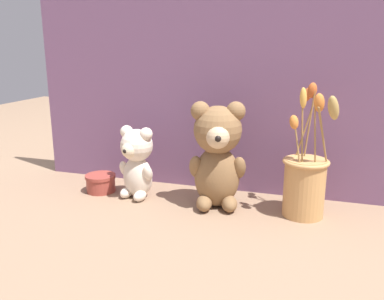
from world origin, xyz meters
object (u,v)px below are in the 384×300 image
Objects in this scene: teddy_bear_large at (217,153)px; decorative_tin_tall at (101,183)px; flower_vase at (305,180)px; teddy_bear_medium at (137,161)px.

decorative_tin_tall is (-0.38, 0.01, -0.13)m from teddy_bear_large.
teddy_bear_large is 0.85× the size of flower_vase.
flower_vase is (0.49, 0.01, -0.01)m from teddy_bear_medium.
decorative_tin_tall is at bearing 176.05° from teddy_bear_medium.
teddy_bear_large is at bearing -178.35° from flower_vase.
decorative_tin_tall is at bearing 179.91° from flower_vase.
teddy_bear_large is 0.25m from flower_vase.
flower_vase is 3.77× the size of decorative_tin_tall.
teddy_bear_medium reaches higher than decorative_tin_tall.
teddy_bear_medium is 2.31× the size of decorative_tin_tall.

